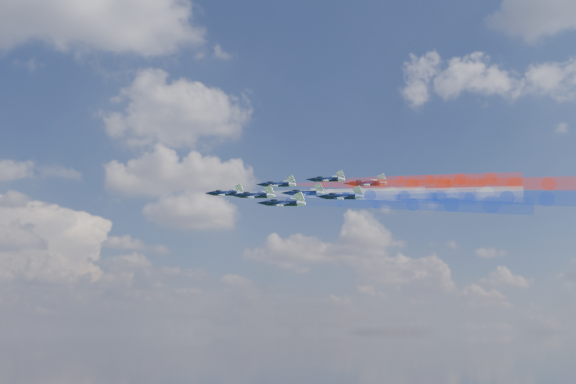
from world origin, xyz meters
name	(u,v)px	position (x,y,z in m)	size (l,w,h in m)	color
jet_lead	(226,193)	(-10.18, -13.32, 149.50)	(10.18, 12.72, 3.39)	black
trail_lead	(330,194)	(14.24, -31.63, 147.23)	(4.24, 49.98, 4.24)	white
jet_inner_left	(254,195)	(-6.15, -29.49, 145.84)	(10.18, 12.72, 3.39)	black
trail_inner_left	(370,196)	(18.27, -47.80, 143.56)	(4.24, 49.98, 4.24)	blue
jet_inner_right	(277,184)	(5.19, -13.39, 153.20)	(10.18, 12.72, 3.39)	black
trail_inner_right	(381,184)	(29.61, -31.70, 150.93)	(4.24, 49.98, 4.24)	red
jet_outer_left	(283,203)	(-3.45, -45.37, 140.88)	(10.18, 12.72, 3.39)	black
trail_outer_left	(413,204)	(20.98, -63.68, 138.61)	(4.24, 49.98, 4.24)	blue
jet_center_third	(304,193)	(8.02, -28.40, 147.68)	(10.18, 12.72, 3.39)	black
trail_center_third	(419,194)	(32.45, -46.71, 145.41)	(4.24, 49.98, 4.24)	white
jet_outer_right	(327,179)	(21.03, -12.70, 156.09)	(10.18, 12.72, 3.39)	black
trail_outer_right	(430,179)	(45.46, -31.01, 153.82)	(4.24, 49.98, 4.24)	red
jet_rear_left	(341,197)	(12.25, -43.90, 143.83)	(10.18, 12.72, 3.39)	black
trail_rear_left	(469,197)	(36.67, -62.21, 141.56)	(4.24, 49.98, 4.24)	blue
jet_rear_right	(367,183)	(26.69, -28.63, 151.69)	(10.18, 12.72, 3.39)	black
trail_rear_right	(481,183)	(51.12, -46.94, 149.42)	(4.24, 49.98, 4.24)	red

